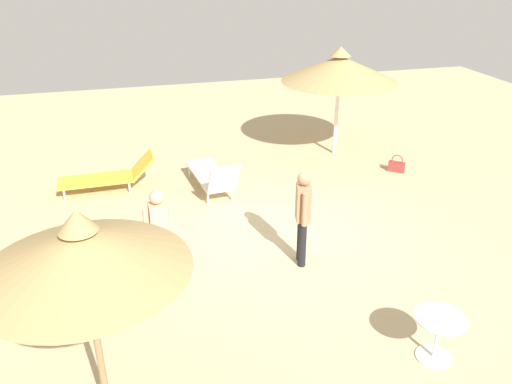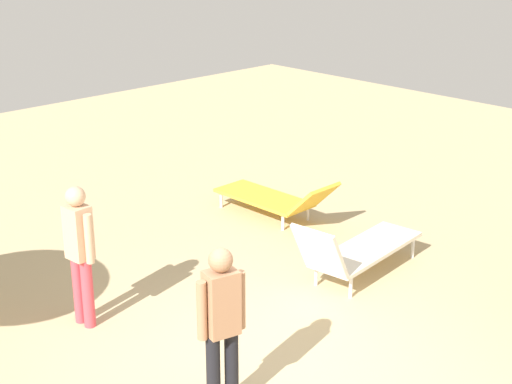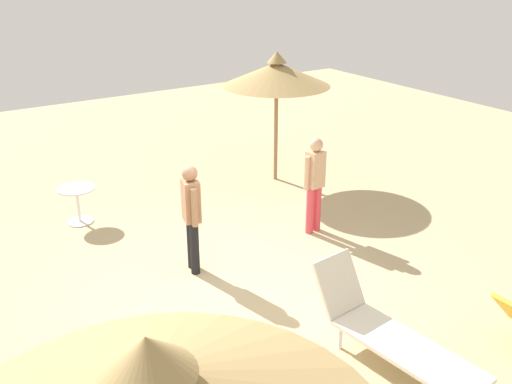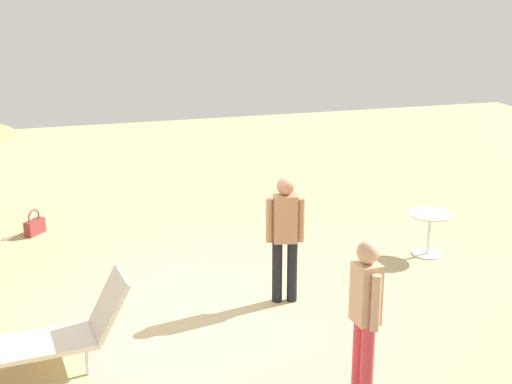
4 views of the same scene
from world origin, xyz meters
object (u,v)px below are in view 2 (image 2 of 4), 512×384
object	(u,v)px
person_standing_near_right	(222,321)
person_standing_far_right	(80,248)
lounge_chair_back	(355,250)
lounge_chair_far_left	(277,198)

from	to	relation	value
person_standing_near_right	person_standing_far_right	distance (m)	2.27
person_standing_near_right	lounge_chair_back	bearing A→B (deg)	106.51
lounge_chair_far_left	lounge_chair_back	distance (m)	2.25
lounge_chair_far_left	lounge_chair_back	xyz separation A→B (m)	(2.11, -0.76, 0.07)
lounge_chair_back	lounge_chair_far_left	bearing A→B (deg)	160.12
lounge_chair_far_left	lounge_chair_back	world-z (taller)	lounge_chair_back
person_standing_near_right	person_standing_far_right	size ratio (longest dim) A/B	1.00
lounge_chair_back	person_standing_far_right	xyz separation A→B (m)	(-1.37, -3.05, 0.53)
lounge_chair_far_left	person_standing_far_right	xyz separation A→B (m)	(0.74, -3.81, 0.60)
lounge_chair_back	person_standing_far_right	size ratio (longest dim) A/B	1.33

